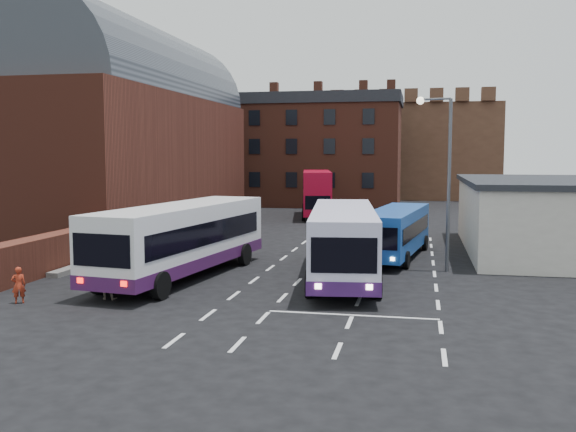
% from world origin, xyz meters
% --- Properties ---
extents(ground, '(180.00, 180.00, 0.00)m').
position_xyz_m(ground, '(0.00, 0.00, 0.00)').
color(ground, black).
extents(railway_station, '(12.00, 28.00, 16.00)m').
position_xyz_m(railway_station, '(-15.50, 21.00, 7.64)').
color(railway_station, '#602B1E').
rests_on(railway_station, ground).
extents(forecourt_wall, '(1.20, 10.00, 1.80)m').
position_xyz_m(forecourt_wall, '(-10.20, 2.00, 0.90)').
color(forecourt_wall, '#602B1E').
rests_on(forecourt_wall, ground).
extents(cream_building, '(10.40, 16.40, 4.25)m').
position_xyz_m(cream_building, '(15.00, 14.00, 2.16)').
color(cream_building, beige).
rests_on(cream_building, ground).
extents(brick_terrace, '(22.00, 10.00, 11.00)m').
position_xyz_m(brick_terrace, '(-6.00, 46.00, 5.50)').
color(brick_terrace, brown).
rests_on(brick_terrace, ground).
extents(castle_keep, '(22.00, 22.00, 12.00)m').
position_xyz_m(castle_keep, '(6.00, 66.00, 6.00)').
color(castle_keep, brown).
rests_on(castle_keep, ground).
extents(bus_white_outbound, '(4.43, 12.59, 3.36)m').
position_xyz_m(bus_white_outbound, '(-3.38, 2.44, 1.99)').
color(bus_white_outbound, white).
rests_on(bus_white_outbound, ground).
extents(bus_white_inbound, '(4.12, 12.11, 3.24)m').
position_xyz_m(bus_white_inbound, '(3.90, 3.38, 1.91)').
color(bus_white_inbound, silver).
rests_on(bus_white_inbound, ground).
extents(bus_blue, '(3.61, 10.04, 2.68)m').
position_xyz_m(bus_blue, '(6.00, 9.99, 1.58)').
color(bus_blue, '#184CA5').
rests_on(bus_blue, ground).
extents(bus_red_double, '(4.14, 10.67, 4.17)m').
position_xyz_m(bus_red_double, '(-1.86, 31.88, 2.21)').
color(bus_red_double, '#A80621').
rests_on(bus_red_double, ground).
extents(street_lamp, '(1.68, 0.59, 8.42)m').
position_xyz_m(street_lamp, '(8.31, 6.49, 5.08)').
color(street_lamp, '#4E5054').
rests_on(street_lamp, ground).
extents(pedestrian_red, '(0.61, 0.57, 1.41)m').
position_xyz_m(pedestrian_red, '(-7.63, -3.73, 0.70)').
color(pedestrian_red, '#A32D18').
rests_on(pedestrian_red, ground).
extents(pedestrian_beige, '(0.78, 0.62, 1.56)m').
position_xyz_m(pedestrian_beige, '(-4.65, -2.42, 0.78)').
color(pedestrian_beige, gray).
rests_on(pedestrian_beige, ground).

